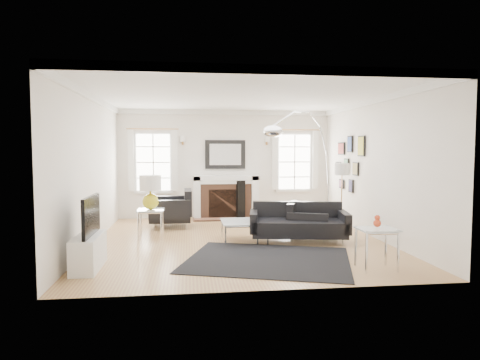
{
  "coord_description": "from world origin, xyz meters",
  "views": [
    {
      "loc": [
        -0.97,
        -8.18,
        1.76
      ],
      "look_at": [
        0.06,
        0.3,
        1.17
      ],
      "focal_mm": 32.0,
      "sensor_mm": 36.0,
      "label": 1
    }
  ],
  "objects": [
    {
      "name": "floor",
      "position": [
        0.0,
        0.0,
        0.0
      ],
      "size": [
        6.0,
        6.0,
        0.0
      ],
      "primitive_type": "plane",
      "color": "#996340",
      "rests_on": "ground"
    },
    {
      "name": "gallery_wall",
      "position": [
        2.72,
        1.3,
        1.53
      ],
      "size": [
        0.04,
        1.73,
        1.29
      ],
      "color": "black",
      "rests_on": "right_wall"
    },
    {
      "name": "stick_floor_lamp",
      "position": [
        2.2,
        0.34,
        1.29
      ],
      "size": [
        0.3,
        0.3,
        1.49
      ],
      "color": "#B87E40",
      "rests_on": "floor"
    },
    {
      "name": "front_wall",
      "position": [
        0.0,
        -3.0,
        1.4
      ],
      "size": [
        5.5,
        0.04,
        2.8
      ],
      "primitive_type": "cube",
      "color": "white",
      "rests_on": "floor"
    },
    {
      "name": "back_wall",
      "position": [
        0.0,
        3.0,
        1.4
      ],
      "size": [
        5.5,
        0.04,
        2.8
      ],
      "primitive_type": "cube",
      "color": "white",
      "rests_on": "floor"
    },
    {
      "name": "left_wall",
      "position": [
        -2.75,
        0.0,
        1.4
      ],
      "size": [
        0.04,
        6.0,
        2.8
      ],
      "primitive_type": "cube",
      "color": "white",
      "rests_on": "floor"
    },
    {
      "name": "window_right",
      "position": [
        1.85,
        2.95,
        1.46
      ],
      "size": [
        1.24,
        0.15,
        1.62
      ],
      "color": "white",
      "rests_on": "back_wall"
    },
    {
      "name": "mantel_mirror",
      "position": [
        0.0,
        2.95,
        1.65
      ],
      "size": [
        1.05,
        0.07,
        0.75
      ],
      "color": "black",
      "rests_on": "back_wall"
    },
    {
      "name": "side_table_left",
      "position": [
        -1.72,
        0.47,
        0.47
      ],
      "size": [
        0.53,
        0.53,
        0.58
      ],
      "color": "silver",
      "rests_on": "floor"
    },
    {
      "name": "gourd_lamp",
      "position": [
        -1.72,
        0.47,
        0.97
      ],
      "size": [
        0.43,
        0.43,
        0.68
      ],
      "color": "gold",
      "rests_on": "side_table_left"
    },
    {
      "name": "orange_vase",
      "position": [
        1.78,
        -2.25,
        0.71
      ],
      "size": [
        0.11,
        0.11,
        0.18
      ],
      "color": "red",
      "rests_on": "nesting_table"
    },
    {
      "name": "window_left",
      "position": [
        -1.85,
        2.95,
        1.46
      ],
      "size": [
        1.24,
        0.15,
        1.62
      ],
      "color": "white",
      "rests_on": "back_wall"
    },
    {
      "name": "right_wall",
      "position": [
        2.75,
        0.0,
        1.4
      ],
      "size": [
        0.04,
        6.0,
        2.8
      ],
      "primitive_type": "cube",
      "color": "white",
      "rests_on": "floor"
    },
    {
      "name": "arc_floor_lamp",
      "position": [
        1.42,
        0.52,
        1.45
      ],
      "size": [
        1.89,
        1.75,
        2.68
      ],
      "color": "silver",
      "rests_on": "floor"
    },
    {
      "name": "nesting_table",
      "position": [
        1.78,
        -2.25,
        0.49
      ],
      "size": [
        0.56,
        0.47,
        0.61
      ],
      "color": "silver",
      "rests_on": "floor"
    },
    {
      "name": "tv_unit",
      "position": [
        -2.44,
        -1.7,
        0.33
      ],
      "size": [
        0.35,
        1.0,
        1.09
      ],
      "color": "white",
      "rests_on": "floor"
    },
    {
      "name": "armchair_right",
      "position": [
        1.37,
        0.04,
        0.33
      ],
      "size": [
        1.04,
        1.1,
        0.59
      ],
      "color": "black",
      "rests_on": "floor"
    },
    {
      "name": "area_rug",
      "position": [
        0.3,
        -1.52,
        0.01
      ],
      "size": [
        3.08,
        2.81,
        0.01
      ],
      "primitive_type": "cube",
      "rotation": [
        0.0,
        0.0,
        -0.31
      ],
      "color": "black",
      "rests_on": "floor"
    },
    {
      "name": "armchair_left",
      "position": [
        -1.31,
        1.68,
        0.39
      ],
      "size": [
        0.96,
        1.06,
        0.7
      ],
      "color": "black",
      "rests_on": "floor"
    },
    {
      "name": "speaker_tower",
      "position": [
        0.36,
        2.65,
        0.49
      ],
      "size": [
        0.24,
        0.24,
        0.99
      ],
      "primitive_type": "cube",
      "rotation": [
        0.0,
        0.0,
        0.26
      ],
      "color": "black",
      "rests_on": "floor"
    },
    {
      "name": "crown_molding",
      "position": [
        0.0,
        0.0,
        2.74
      ],
      "size": [
        5.5,
        6.0,
        0.12
      ],
      "primitive_type": "cube",
      "color": "white",
      "rests_on": "back_wall"
    },
    {
      "name": "sofa",
      "position": [
        1.15,
        -0.16,
        0.33
      ],
      "size": [
        1.98,
        1.15,
        0.61
      ],
      "color": "black",
      "rests_on": "floor"
    },
    {
      "name": "fireplace",
      "position": [
        0.0,
        2.79,
        0.54
      ],
      "size": [
        1.7,
        0.69,
        1.11
      ],
      "color": "white",
      "rests_on": "floor"
    },
    {
      "name": "coffee_table",
      "position": [
        0.1,
        -0.03,
        0.36
      ],
      "size": [
        0.87,
        0.87,
        0.39
      ],
      "color": "silver",
      "rests_on": "floor"
    },
    {
      "name": "ceiling",
      "position": [
        0.0,
        0.0,
        2.8
      ],
      "size": [
        5.5,
        6.0,
        0.02
      ],
      "primitive_type": "cube",
      "color": "white",
      "rests_on": "back_wall"
    }
  ]
}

